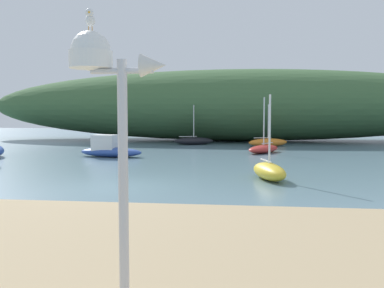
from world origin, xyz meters
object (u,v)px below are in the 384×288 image
object	(u,v)px
mast_structure	(104,81)
sailboat_far_right	(268,142)
sailboat_far_left	(194,141)
sailboat_east_reach	(264,149)
sailboat_mid_channel	(269,171)
motorboat_inner_mooring	(109,149)
seagull_on_radar	(90,19)

from	to	relation	value
mast_structure	sailboat_far_right	xyz separation A→B (m)	(3.69, 28.91, -2.62)
mast_structure	sailboat_far_right	world-z (taller)	mast_structure
sailboat_far_left	sailboat_east_reach	bearing A→B (deg)	-51.89
sailboat_mid_channel	sailboat_east_reach	distance (m)	11.51
motorboat_inner_mooring	sailboat_far_right	bearing A→B (deg)	43.24
sailboat_far_right	sailboat_far_left	xyz separation A→B (m)	(-6.11, 1.25, -0.01)
seagull_on_radar	sailboat_far_left	xyz separation A→B (m)	(-2.27, 30.18, -3.35)
mast_structure	seagull_on_radar	world-z (taller)	seagull_on_radar
sailboat_mid_channel	seagull_on_radar	bearing A→B (deg)	-103.70
mast_structure	seagull_on_radar	bearing A→B (deg)	-173.81
sailboat_far_right	sailboat_mid_channel	xyz separation A→B (m)	(-0.99, -17.24, 0.01)
sailboat_east_reach	sailboat_far_left	xyz separation A→B (m)	(-5.48, 6.98, 0.05)
mast_structure	sailboat_far_left	xyz separation A→B (m)	(-2.42, 30.16, -2.63)
sailboat_east_reach	motorboat_inner_mooring	size ratio (longest dim) A/B	0.92
sailboat_far_left	sailboat_mid_channel	bearing A→B (deg)	-74.53
mast_structure	sailboat_far_left	distance (m)	30.38
motorboat_inner_mooring	sailboat_far_left	bearing A→B (deg)	69.91
mast_structure	sailboat_far_left	size ratio (longest dim) A/B	0.94
seagull_on_radar	sailboat_east_reach	distance (m)	23.66
mast_structure	sailboat_east_reach	bearing A→B (deg)	82.48
sailboat_east_reach	mast_structure	bearing A→B (deg)	-97.52
motorboat_inner_mooring	sailboat_far_left	xyz separation A→B (m)	(3.90, 10.67, -0.14)
mast_structure	sailboat_mid_channel	xyz separation A→B (m)	(2.70, 11.68, -2.61)
mast_structure	motorboat_inner_mooring	distance (m)	20.65
sailboat_east_reach	motorboat_inner_mooring	xyz separation A→B (m)	(-9.38, -3.68, 0.18)
seagull_on_radar	sailboat_east_reach	bearing A→B (deg)	82.12
sailboat_mid_channel	mast_structure	bearing A→B (deg)	-103.02
sailboat_east_reach	sailboat_far_left	bearing A→B (deg)	128.11
sailboat_mid_channel	motorboat_inner_mooring	world-z (taller)	sailboat_mid_channel
sailboat_east_reach	sailboat_far_right	bearing A→B (deg)	83.73
sailboat_east_reach	motorboat_inner_mooring	distance (m)	10.08
sailboat_mid_channel	sailboat_east_reach	size ratio (longest dim) A/B	0.90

